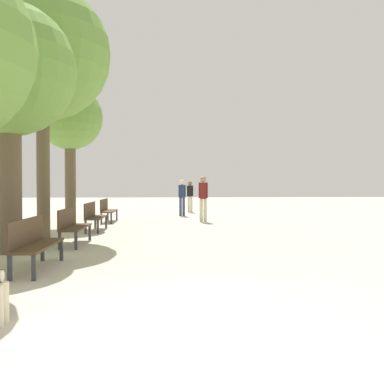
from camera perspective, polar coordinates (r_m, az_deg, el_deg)
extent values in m
plane|color=beige|center=(4.48, -3.63, -18.24)|extent=(80.00, 80.00, 0.00)
cube|color=#38383D|center=(5.81, -24.23, -11.77)|extent=(0.06, 0.06, 0.40)
cube|color=#4C3823|center=(7.85, -19.78, -6.74)|extent=(0.45, 1.79, 0.04)
cube|color=#4C3823|center=(7.88, -21.22, -4.94)|extent=(0.04, 1.79, 0.45)
cube|color=#38383D|center=(7.03, -20.35, -9.48)|extent=(0.06, 0.06, 0.40)
cube|color=#38383D|center=(8.65, -17.02, -7.45)|extent=(0.06, 0.06, 0.40)
cube|color=#38383D|center=(7.14, -23.12, -9.33)|extent=(0.06, 0.06, 0.40)
cube|color=#38383D|center=(8.74, -19.31, -7.37)|extent=(0.06, 0.06, 0.40)
cube|color=#4C3823|center=(10.76, -15.22, -4.57)|extent=(0.45, 1.79, 0.04)
cube|color=#4C3823|center=(10.78, -16.29, -3.27)|extent=(0.04, 1.79, 0.45)
cube|color=#38383D|center=(9.92, -15.21, -6.33)|extent=(0.06, 0.06, 0.40)
cube|color=#38383D|center=(11.58, -13.48, -5.24)|extent=(0.06, 0.06, 0.40)
cube|color=#38383D|center=(10.00, -17.23, -6.28)|extent=(0.06, 0.06, 0.40)
cube|color=#38383D|center=(11.65, -15.21, -5.21)|extent=(0.06, 0.06, 0.40)
cube|color=#4C3823|center=(13.72, -12.62, -3.32)|extent=(0.45, 1.79, 0.04)
cube|color=#4C3823|center=(13.73, -13.47, -2.30)|extent=(0.04, 1.79, 0.45)
cube|color=#38383D|center=(12.87, -12.44, -4.59)|extent=(0.06, 0.06, 0.40)
cube|color=#38383D|center=(14.55, -11.38, -3.92)|extent=(0.06, 0.06, 0.40)
cube|color=#38383D|center=(12.93, -14.01, -4.57)|extent=(0.06, 0.06, 0.40)
cube|color=#38383D|center=(14.60, -12.77, -3.91)|extent=(0.06, 0.06, 0.40)
cube|color=#4C3823|center=(16.70, -10.95, -2.51)|extent=(0.45, 1.79, 0.04)
cube|color=#4C3823|center=(16.71, -11.65, -1.68)|extent=(0.04, 1.79, 0.45)
cube|color=#38383D|center=(15.85, -10.72, -3.50)|extent=(0.06, 0.06, 0.40)
cube|color=#38383D|center=(17.53, -10.00, -3.04)|extent=(0.06, 0.06, 0.40)
cube|color=#38383D|center=(15.90, -12.00, -3.49)|extent=(0.06, 0.06, 0.40)
cube|color=#38383D|center=(17.58, -11.16, -3.04)|extent=(0.06, 0.06, 0.40)
cylinder|color=brown|center=(9.82, -23.12, 1.49)|extent=(0.48, 0.48, 3.11)
sphere|color=olive|center=(10.10, -23.23, 14.78)|extent=(2.79, 2.79, 2.79)
cylinder|color=brown|center=(12.16, -19.23, 3.47)|extent=(0.35, 0.35, 3.97)
sphere|color=olive|center=(12.63, -19.33, 17.08)|extent=(3.60, 3.60, 3.60)
cylinder|color=brown|center=(15.27, -15.91, 1.45)|extent=(0.37, 0.37, 3.14)
sphere|color=olive|center=(15.44, -15.96, 9.57)|extent=(2.22, 2.22, 2.22)
cylinder|color=beige|center=(5.12, -23.90, -13.30)|extent=(0.13, 0.13, 0.44)
cylinder|color=beige|center=(21.78, -0.45, -1.67)|extent=(0.12, 0.12, 0.80)
cylinder|color=beige|center=(21.78, -0.08, -1.67)|extent=(0.12, 0.12, 0.80)
cube|color=black|center=(21.76, -0.26, 0.12)|extent=(0.20, 0.23, 0.56)
cylinder|color=black|center=(21.75, -0.58, 0.16)|extent=(0.08, 0.08, 0.54)
cylinder|color=black|center=(21.76, 0.05, 0.16)|extent=(0.08, 0.08, 0.54)
sphere|color=brown|center=(21.75, -0.26, 1.16)|extent=(0.22, 0.22, 0.22)
cylinder|color=#384260|center=(19.31, -1.54, -2.00)|extent=(0.12, 0.12, 0.82)
cylinder|color=#384260|center=(19.32, -1.11, -2.00)|extent=(0.12, 0.12, 0.82)
cube|color=navy|center=(19.29, -1.33, 0.09)|extent=(0.29, 0.27, 0.58)
cylinder|color=navy|center=(19.28, -1.69, 0.13)|extent=(0.09, 0.09, 0.55)
cylinder|color=navy|center=(19.29, -0.96, 0.13)|extent=(0.09, 0.09, 0.55)
sphere|color=beige|center=(19.28, -1.33, 1.30)|extent=(0.22, 0.22, 0.22)
cylinder|color=beige|center=(16.36, 1.23, -2.47)|extent=(0.13, 0.13, 0.88)
cylinder|color=beige|center=(16.37, 1.78, -2.47)|extent=(0.13, 0.13, 0.88)
cube|color=maroon|center=(16.34, 1.51, 0.18)|extent=(0.27, 0.24, 0.63)
cylinder|color=maroon|center=(16.32, 1.05, 0.23)|extent=(0.09, 0.09, 0.60)
cylinder|color=maroon|center=(16.35, 1.97, 0.23)|extent=(0.09, 0.09, 0.60)
sphere|color=#A37A5B|center=(16.33, 1.51, 1.72)|extent=(0.24, 0.24, 0.24)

